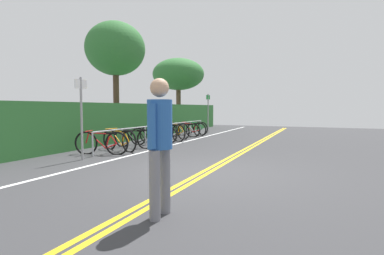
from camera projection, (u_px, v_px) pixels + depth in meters
ground_plane at (205, 174)px, 6.47m from camera, size 34.25×13.65×0.05m
centre_line_yellow_inner at (209, 173)px, 6.44m from camera, size 30.82×0.10×0.00m
centre_line_yellow_outer at (202, 172)px, 6.50m from camera, size 30.82×0.10×0.00m
bike_lane_stripe_white at (101, 163)px, 7.61m from camera, size 30.82×0.12×0.00m
bike_rack at (163, 128)px, 12.32m from camera, size 8.39×0.05×0.72m
bicycle_0 at (101, 143)px, 8.93m from camera, size 0.61×1.64×0.75m
bicycle_1 at (119, 140)px, 9.73m from camera, size 0.62×1.71×0.75m
bicycle_2 at (133, 138)px, 10.46m from camera, size 0.46×1.72×0.71m
bicycle_3 at (150, 137)px, 11.17m from camera, size 0.46×1.64×0.70m
bicycle_4 at (158, 134)px, 11.91m from camera, size 0.46×1.65×0.72m
bicycle_5 at (170, 132)px, 12.64m from camera, size 0.58×1.69×0.77m
bicycle_6 at (175, 131)px, 13.52m from camera, size 0.65×1.68×0.77m
bicycle_7 at (183, 130)px, 14.26m from camera, size 0.52×1.63×0.71m
bicycle_8 at (191, 129)px, 14.90m from camera, size 0.46×1.70×0.72m
bicycle_9 at (195, 128)px, 15.80m from camera, size 0.58×1.60×0.71m
pedestrian at (160, 137)px, 3.80m from camera, size 0.49×0.32×1.78m
sign_post_near at (81, 110)px, 7.96m from camera, size 0.36×0.09×2.22m
sign_post_far at (208, 110)px, 16.33m from camera, size 0.36×0.09×2.16m
hedge_backdrop at (141, 120)px, 14.51m from camera, size 17.34×1.36×1.59m
tree_mid at (115, 49)px, 14.28m from camera, size 2.84×2.84×5.52m
tree_far_right at (178, 75)px, 20.77m from camera, size 3.60×3.60×4.84m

